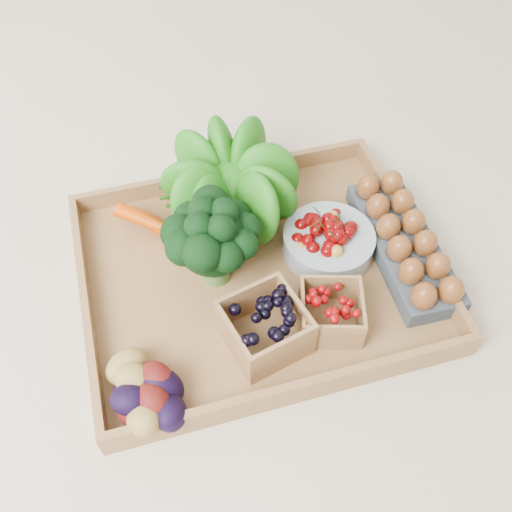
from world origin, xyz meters
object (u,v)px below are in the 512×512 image
object	(u,v)px
cherry_bowl	(328,243)
egg_carton	(403,246)
broccoli	(215,254)
tray	(256,276)

from	to	relation	value
cherry_bowl	egg_carton	size ratio (longest dim) A/B	0.54
broccoli	tray	bearing A→B (deg)	-10.42
tray	broccoli	world-z (taller)	broccoli
broccoli	egg_carton	xyz separation A→B (m)	(0.31, -0.04, -0.04)
egg_carton	cherry_bowl	bearing A→B (deg)	163.80
cherry_bowl	egg_carton	xyz separation A→B (m)	(0.12, -0.04, -0.00)
tray	broccoli	xyz separation A→B (m)	(-0.06, 0.01, 0.07)
cherry_bowl	tray	bearing A→B (deg)	-174.17
tray	broccoli	size ratio (longest dim) A/B	3.71
broccoli	cherry_bowl	xyz separation A→B (m)	(0.19, 0.00, -0.04)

